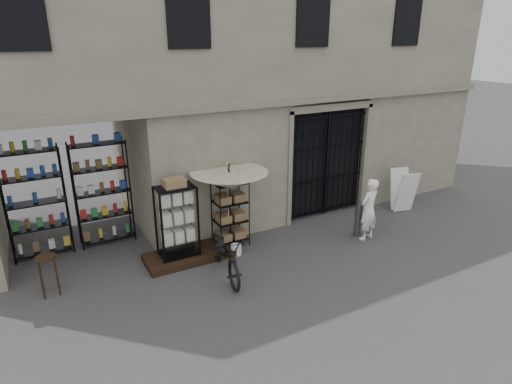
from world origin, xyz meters
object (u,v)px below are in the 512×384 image
wire_rack (230,213)px  easel_sign (403,191)px  steel_bollard (358,219)px  shopkeeper (366,238)px  white_bucket (236,250)px  market_umbrella (229,176)px  bicycle (226,274)px  display_cabinet (177,225)px  wooden_stool (49,274)px

wire_rack → easel_sign: wire_rack is taller
steel_bollard → shopkeeper: bearing=-71.0°
white_bucket → shopkeeper: white_bucket is taller
market_umbrella → bicycle: (-0.61, -1.05, -1.78)m
display_cabinet → shopkeeper: size_ratio=1.11×
display_cabinet → wire_rack: 1.36m
wooden_stool → easel_sign: easel_sign is taller
white_bucket → bicycle: bearing=-129.9°
display_cabinet → bicycle: display_cabinet is taller
wooden_stool → bicycle: bearing=-16.7°
shopkeeper → bicycle: bearing=-16.0°
wooden_stool → white_bucket: bearing=-4.4°
display_cabinet → white_bucket: size_ratio=7.10×
wooden_stool → shopkeeper: bearing=-8.9°
display_cabinet → easel_sign: size_ratio=1.46×
bicycle → shopkeeper: bicycle is taller
market_umbrella → display_cabinet: bearing=-178.9°
market_umbrella → wooden_stool: bearing=-178.9°
white_bucket → wire_rack: bearing=77.7°
bicycle → shopkeeper: 3.75m
display_cabinet → wooden_stool: (-2.60, -0.05, -0.44)m
display_cabinet → wooden_stool: display_cabinet is taller
easel_sign → wire_rack: bearing=-170.6°
wire_rack → white_bucket: wire_rack is taller
white_bucket → shopkeeper: size_ratio=0.16×
wire_rack → market_umbrella: size_ratio=0.67×
display_cabinet → shopkeeper: (4.41, -1.15, -0.86)m
wire_rack → steel_bollard: bearing=1.9°
bicycle → steel_bollard: bicycle is taller
display_cabinet → market_umbrella: market_umbrella is taller
steel_bollard → shopkeeper: (0.08, -0.24, -0.45)m
white_bucket → bicycle: 0.90m
wire_rack → wooden_stool: 3.97m
display_cabinet → white_bucket: bearing=0.5°
market_umbrella → white_bucket: market_umbrella is taller
bicycle → wooden_stool: bearing=171.1°
wire_rack → steel_bollard: 3.19m
market_umbrella → wooden_stool: (-3.87, -0.07, -1.35)m
shopkeeper → easel_sign: 2.36m
market_umbrella → steel_bollard: bearing=-17.0°
shopkeeper → white_bucket: bearing=-28.4°
steel_bollard → wire_rack: bearing=160.3°
bicycle → shopkeeper: bearing=6.1°
display_cabinet → bicycle: 1.50m
display_cabinet → shopkeeper: 4.63m
display_cabinet → easel_sign: (6.51, -0.27, -0.26)m
wire_rack → bicycle: 1.60m
market_umbrella → wire_rack: bearing=62.1°
steel_bollard → easel_sign: (2.19, 0.64, 0.16)m
display_cabinet → wire_rack: display_cabinet is taller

